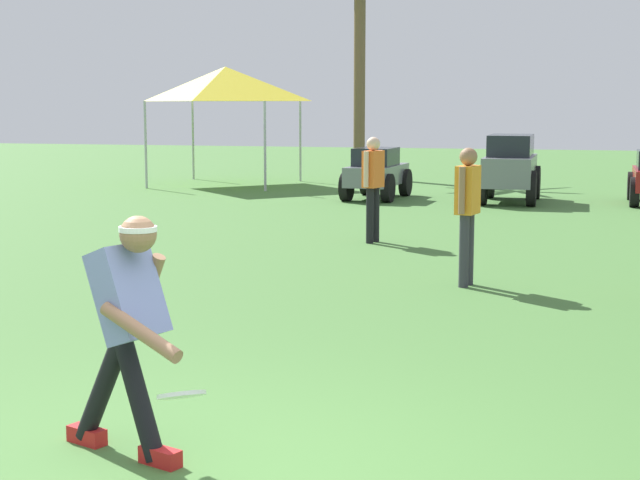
# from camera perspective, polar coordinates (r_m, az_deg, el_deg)

# --- Properties ---
(frisbee_thrower) EXTENTS (0.99, 0.70, 1.43)m
(frisbee_thrower) POSITION_cam_1_polar(r_m,az_deg,el_deg) (5.74, -11.09, -4.75)
(frisbee_thrower) COLOR black
(frisbee_thrower) RESTS_ON ground_plane
(frisbee_in_flight) EXTENTS (0.36, 0.35, 0.11)m
(frisbee_in_flight) POSITION_cam_1_polar(r_m,az_deg,el_deg) (5.26, -8.06, -8.91)
(frisbee_in_flight) COLOR white
(teammate_midfield) EXTENTS (0.29, 0.49, 1.56)m
(teammate_midfield) POSITION_cam_1_polar(r_m,az_deg,el_deg) (14.44, 3.11, 3.55)
(teammate_midfield) COLOR black
(teammate_midfield) RESTS_ON ground_plane
(teammate_deep) EXTENTS (0.27, 0.50, 1.56)m
(teammate_deep) POSITION_cam_1_polar(r_m,az_deg,el_deg) (11.08, 8.58, 2.13)
(teammate_deep) COLOR #33333D
(teammate_deep) RESTS_ON ground_plane
(parked_car_slot_a) EXTENTS (1.23, 2.26, 1.10)m
(parked_car_slot_a) POSITION_cam_1_polar(r_m,az_deg,el_deg) (21.22, 3.31, 3.94)
(parked_car_slot_a) COLOR slate
(parked_car_slot_a) RESTS_ON ground_plane
(parked_car_slot_b) EXTENTS (1.18, 2.36, 1.40)m
(parked_car_slot_b) POSITION_cam_1_polar(r_m,az_deg,el_deg) (20.82, 11.01, 4.22)
(parked_car_slot_b) COLOR slate
(parked_car_slot_b) RESTS_ON ground_plane
(palm_tree_far_left) EXTENTS (3.19, 3.08, 5.59)m
(palm_tree_far_left) POSITION_cam_1_polar(r_m,az_deg,el_deg) (27.34, 2.32, 11.02)
(palm_tree_far_left) COLOR brown
(palm_tree_far_left) RESTS_ON ground_plane
(event_tent) EXTENTS (3.17, 3.17, 2.95)m
(event_tent) POSITION_cam_1_polar(r_m,az_deg,el_deg) (24.88, -5.52, 9.02)
(event_tent) COLOR #B2B5BA
(event_tent) RESTS_ON ground_plane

